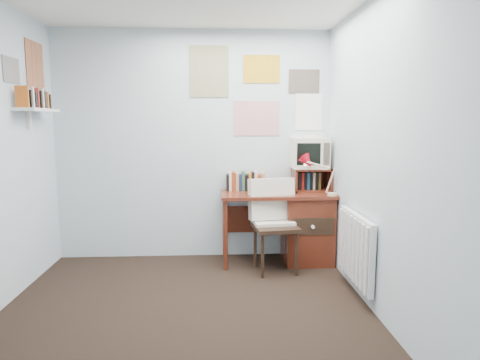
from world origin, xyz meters
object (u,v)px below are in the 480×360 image
object	(u,v)px
crt_tv	(309,152)
wall_shelf	(37,110)
radiator	(356,248)
desk	(302,225)
tv_riser	(311,179)
desk_lamp	(333,178)
desk_chair	(276,228)

from	to	relation	value
crt_tv	wall_shelf	bearing A→B (deg)	-169.38
radiator	desk	bearing A→B (deg)	107.24
wall_shelf	desk	bearing A→B (deg)	8.40
tv_riser	crt_tv	size ratio (longest dim) A/B	1.05
desk	desk_lamp	size ratio (longest dim) A/B	3.23
crt_tv	desk_chair	bearing A→B (deg)	-134.46
desk	crt_tv	xyz separation A→B (m)	(0.09, 0.13, 0.79)
desk_chair	radiator	world-z (taller)	desk_chair
desk_lamp	desk_chair	bearing A→B (deg)	175.18
wall_shelf	desk_lamp	bearing A→B (deg)	3.54
desk_lamp	tv_riser	distance (m)	0.35
desk	desk_chair	size ratio (longest dim) A/B	1.32
desk	wall_shelf	world-z (taller)	wall_shelf
desk	desk_chair	bearing A→B (deg)	-137.22
crt_tv	radiator	world-z (taller)	crt_tv
desk_chair	desk_lamp	bearing A→B (deg)	2.06
tv_riser	crt_tv	distance (m)	0.31
desk_chair	crt_tv	size ratio (longest dim) A/B	2.39
crt_tv	wall_shelf	xyz separation A→B (m)	(-2.67, -0.51, 0.43)
desk_chair	tv_riser	xyz separation A→B (m)	(0.45, 0.42, 0.43)
desk	tv_riser	bearing A→B (deg)	42.96
crt_tv	desk_lamp	bearing A→B (deg)	-62.71
desk_chair	wall_shelf	xyz separation A→B (m)	(-2.24, -0.07, 1.16)
desk_chair	radiator	xyz separation A→B (m)	(0.62, -0.62, -0.04)
desk_chair	desk	bearing A→B (deg)	35.26
desk	wall_shelf	distance (m)	2.87
desk	radiator	distance (m)	0.97
desk	radiator	world-z (taller)	desk
radiator	wall_shelf	world-z (taller)	wall_shelf
wall_shelf	tv_riser	bearing A→B (deg)	10.32
tv_riser	desk_lamp	bearing A→B (deg)	-64.47
tv_riser	radiator	distance (m)	1.15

